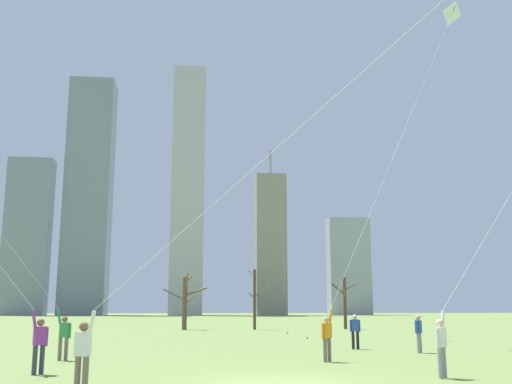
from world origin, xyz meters
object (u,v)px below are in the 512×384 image
Objects in this scene: bystander_far_off_by_trees at (355,330)px; bystander_strolling_midfield at (419,332)px; bare_tree_rightmost at (345,300)px; kite_flyer_far_back_white at (368,229)px; bare_tree_left_of_center at (255,298)px; kite_flyer_foreground_right_purple at (174,266)px; kite_flyer_midfield_right_red at (1,289)px; distant_kite_low_near_trees_yellow at (272,45)px; kite_flyer_midfield_center_teal at (463,300)px; bare_tree_right_of_center at (185,300)px.

bystander_far_off_by_trees is 1.00× the size of bystander_strolling_midfield.
bystander_far_off_by_trees is 27.02m from bare_tree_rightmost.
kite_flyer_far_back_white reaches higher than bare_tree_left_of_center.
bare_tree_rightmost is (14.09, 40.97, -0.25)m from kite_flyer_foreground_right_purple.
kite_flyer_midfield_right_red is 2.15× the size of bare_tree_left_of_center.
bare_tree_left_of_center reaches higher than bystander_strolling_midfield.
bystander_strolling_midfield is (10.23, 12.14, -1.96)m from kite_flyer_foreground_right_purple.
distant_kite_low_near_trees_yellow reaches higher than bare_tree_rightmost.
distant_kite_low_near_trees_yellow reaches higher than kite_flyer_far_back_white.
bystander_far_off_by_trees is at bearing -84.82° from bare_tree_left_of_center.
kite_flyer_midfield_right_red is 38.30m from bare_tree_left_of_center.
kite_flyer_far_back_white reaches higher than bystander_strolling_midfield.
distant_kite_low_near_trees_yellow is at bearing 95.13° from kite_flyer_midfield_center_teal.
kite_flyer_midfield_right_red is 7.14× the size of bystander_strolling_midfield.
bare_tree_left_of_center is (-2.35, 25.89, 1.89)m from bystander_far_off_by_trees.
bare_tree_rightmost is at bearing 62.84° from kite_flyer_midfield_right_red.
kite_flyer_foreground_right_purple is at bearing -157.25° from kite_flyer_midfield_center_teal.
kite_flyer_midfield_right_red is 14.47m from kite_flyer_far_back_white.
kite_flyer_midfield_right_red is 34.64m from distant_kite_low_near_trees_yellow.
bare_tree_rightmost reaches higher than bystander_far_off_by_trees.
kite_flyer_foreground_right_purple is 40.97m from bare_tree_left_of_center.
kite_flyer_far_back_white is 7.52m from kite_flyer_midfield_center_teal.
bare_tree_rightmost is (6.03, 26.29, 1.72)m from bystander_far_off_by_trees.
kite_flyer_midfield_right_red is 17.42m from bystander_strolling_midfield.
kite_flyer_midfield_center_teal reaches higher than bystander_far_off_by_trees.
kite_flyer_far_back_white is at bearing -101.95° from bare_tree_rightmost.
kite_flyer_midfield_right_red is at bearing 142.65° from kite_flyer_foreground_right_purple.
kite_flyer_foreground_right_purple is 8.31× the size of bystander_far_off_by_trees.
bystander_far_off_by_trees is (0.44, 4.29, -4.26)m from kite_flyer_far_back_white.
kite_flyer_foreground_right_purple is (-8.43, -3.53, 0.70)m from kite_flyer_midfield_center_teal.
kite_flyer_midfield_center_teal is 0.33× the size of distant_kite_low_near_trees_yellow.
kite_flyer_midfield_center_teal is 1.80× the size of bare_tree_right_of_center.
kite_flyer_far_back_white is 5.30m from bystander_strolling_midfield.
bare_tree_rightmost is at bearing 54.14° from distant_kite_low_near_trees_yellow.
kite_flyer_far_back_white reaches higher than kite_flyer_foreground_right_purple.
kite_flyer_midfield_center_teal is 5.52× the size of bystander_far_off_by_trees.
kite_flyer_foreground_right_purple is at bearing -37.35° from kite_flyer_midfield_right_red.
distant_kite_low_near_trees_yellow reaches higher than kite_flyer_midfield_right_red.
bystander_far_off_by_trees is 27.49m from bare_tree_right_of_center.
bare_tree_left_of_center is (5.71, 40.57, -0.08)m from kite_flyer_foreground_right_purple.
bystander_far_off_by_trees is 26.40m from distant_kite_low_near_trees_yellow.
distant_kite_low_near_trees_yellow reaches higher than bystander_strolling_midfield.
kite_flyer_midfield_center_teal reaches higher than bare_tree_left_of_center.
bystander_far_off_by_trees is 0.33× the size of bare_tree_right_of_center.
distant_kite_low_near_trees_yellow reaches higher than kite_flyer_midfield_center_teal.
bare_tree_left_of_center reaches higher than bare_tree_rightmost.
kite_flyer_far_back_white is at bearing -146.13° from bystander_strolling_midfield.
distant_kite_low_near_trees_yellow is 22.35m from bare_tree_left_of_center.
bystander_strolling_midfield is 0.33× the size of bare_tree_right_of_center.
bare_tree_rightmost is at bearing 71.03° from kite_flyer_foreground_right_purple.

